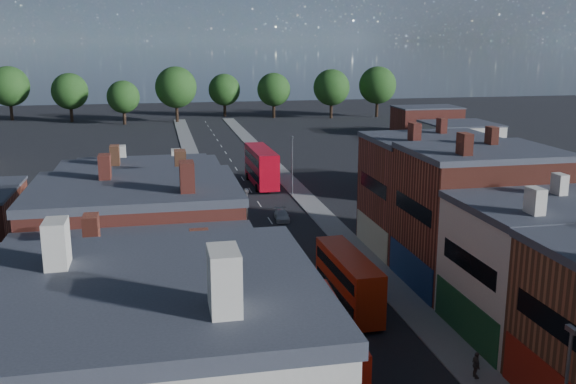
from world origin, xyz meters
name	(u,v)px	position (x,y,z in m)	size (l,w,h in m)	color
pavement_west	(213,219)	(-6.50, 50.00, 0.06)	(3.00, 200.00, 0.12)	gray
pavement_east	(320,213)	(6.50, 50.00, 0.06)	(3.00, 200.00, 0.12)	gray
lamp_post_2	(247,227)	(-5.20, 30.00, 4.70)	(0.25, 0.70, 8.12)	slate
lamp_post_3	(292,161)	(5.20, 60.00, 4.70)	(0.25, 0.70, 8.12)	slate
bus_0	(325,348)	(-3.26, 10.82, 2.59)	(3.22, 11.23, 4.80)	#AF190A
bus_1	(348,280)	(1.57, 21.93, 2.38)	(2.85, 10.30, 4.42)	#AB2209
bus_2	(261,166)	(2.10, 67.00, 2.91)	(3.38, 12.57, 5.40)	#B70818
car_2	(245,232)	(-3.80, 42.28, 0.56)	(1.84, 4.00, 1.11)	black
car_3	(282,215)	(1.40, 48.03, 0.57)	(1.61, 3.95, 1.15)	#BCBCBC
ped_1	(266,315)	(-5.30, 19.78, 1.01)	(0.86, 0.47, 1.78)	#392016
ped_3	(476,365)	(6.17, 9.76, 0.99)	(1.02, 0.46, 1.73)	#524D46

